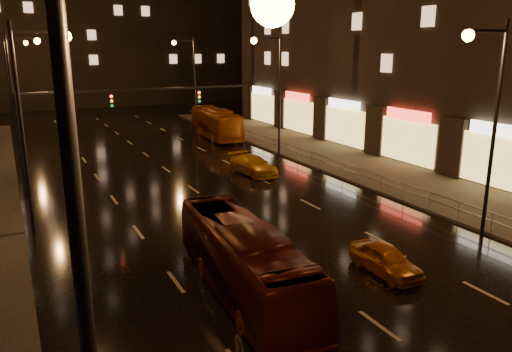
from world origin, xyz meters
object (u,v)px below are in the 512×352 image
at_px(bus_red, 243,259).
at_px(taxi_near, 386,259).
at_px(bus_curb, 216,123).
at_px(taxi_far, 253,165).

height_order(bus_red, taxi_near, bus_red).
height_order(bus_curb, taxi_near, bus_curb).
bearing_deg(taxi_near, bus_red, 170.58).
bearing_deg(taxi_far, bus_red, -123.72).
xyz_separation_m(bus_red, bus_curb, (11.42, 30.84, 0.10)).
height_order(bus_red, taxi_far, bus_red).
bearing_deg(taxi_near, taxi_far, 82.22).
xyz_separation_m(bus_curb, taxi_near, (-5.60, -31.84, -0.86)).
relative_size(bus_curb, taxi_near, 3.03).
height_order(bus_curb, taxi_far, bus_curb).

